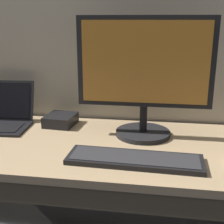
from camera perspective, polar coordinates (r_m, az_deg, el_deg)
desk at (r=1.39m, az=-3.54°, el=-12.80°), size 1.89×0.64×0.73m
external_monitor at (r=1.32m, az=6.05°, el=7.15°), size 0.57×0.25×0.52m
wired_keyboard at (r=1.15m, az=4.19°, el=-8.74°), size 0.50×0.17×0.02m
external_drive_box at (r=1.55m, az=-9.50°, el=-1.45°), size 0.15×0.16×0.05m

